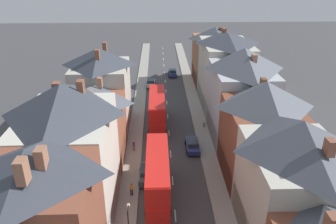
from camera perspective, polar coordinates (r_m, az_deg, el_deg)
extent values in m
cube|color=gray|center=(57.66, -5.17, 0.09)|extent=(2.20, 104.00, 0.14)
cube|color=gray|center=(57.95, 4.95, 0.23)|extent=(2.20, 104.00, 0.14)
cube|color=silver|center=(35.70, 1.28, -17.61)|extent=(0.14, 1.80, 0.01)
cube|color=silver|center=(40.32, 0.82, -11.85)|extent=(0.14, 1.80, 0.01)
cube|color=silver|center=(45.27, 0.46, -7.32)|extent=(0.14, 1.80, 0.01)
cube|color=silver|center=(50.45, 0.19, -3.69)|extent=(0.14, 1.80, 0.01)
cube|color=silver|center=(55.80, -0.03, -0.75)|extent=(0.14, 1.80, 0.01)
cube|color=silver|center=(61.26, -0.22, 1.67)|extent=(0.14, 1.80, 0.01)
cube|color=silver|center=(66.82, -0.37, 3.69)|extent=(0.14, 1.80, 0.01)
cube|color=silver|center=(72.44, -0.50, 5.40)|extent=(0.14, 1.80, 0.01)
cube|color=silver|center=(78.13, -0.61, 6.86)|extent=(0.14, 1.80, 0.01)
cube|color=silver|center=(83.86, -0.71, 8.12)|extent=(0.14, 1.80, 0.01)
cube|color=silver|center=(89.62, -0.80, 9.22)|extent=(0.14, 1.80, 0.01)
cube|color=silver|center=(95.41, -0.87, 10.19)|extent=(0.14, 1.80, 0.01)
cube|color=silver|center=(101.23, -0.94, 11.05)|extent=(0.14, 1.80, 0.01)
pyramid|color=#383D47|center=(23.25, -23.45, -8.12)|extent=(8.00, 7.49, 1.99)
cube|color=#99664C|center=(21.93, -21.19, -7.56)|extent=(0.60, 0.90, 1.44)
cube|color=#99664C|center=(20.99, -24.10, -9.42)|extent=(0.60, 0.90, 1.58)
cube|color=beige|center=(33.95, -16.40, -9.16)|extent=(8.00, 10.79, 11.37)
cube|color=maroon|center=(35.60, -9.23, -14.73)|extent=(0.12, 9.93, 3.20)
pyramid|color=#383D47|center=(30.66, -17.99, 2.08)|extent=(8.00, 10.79, 2.99)
cube|color=brown|center=(32.00, -18.84, 3.97)|extent=(0.60, 0.90, 1.11)
cube|color=brown|center=(30.89, -14.96, 4.07)|extent=(0.60, 0.90, 1.44)
cube|color=#935138|center=(43.50, -13.05, -3.43)|extent=(8.00, 9.99, 7.95)
cube|color=navy|center=(44.06, -7.70, -6.12)|extent=(0.12, 9.19, 3.20)
pyramid|color=#565B66|center=(41.40, -13.72, 2.75)|extent=(8.00, 9.99, 2.16)
cube|color=#99664C|center=(39.65, -13.52, 2.78)|extent=(0.60, 0.90, 1.29)
cube|color=#99664C|center=(43.54, -11.78, 5.02)|extent=(0.60, 0.90, 1.39)
cube|color=#BCB7A8|center=(51.59, -11.33, 2.68)|extent=(8.00, 9.16, 10.14)
cube|color=black|center=(52.47, -6.77, -0.75)|extent=(0.12, 8.43, 3.20)
pyramid|color=#383D47|center=(49.61, -11.94, 9.45)|extent=(8.00, 9.16, 2.50)
cube|color=brown|center=(47.39, -12.19, 9.68)|extent=(0.60, 0.90, 1.53)
cube|color=brown|center=(51.63, -10.95, 11.00)|extent=(0.60, 0.90, 1.52)
cube|color=brown|center=(23.76, 26.55, -17.07)|extent=(0.60, 0.90, 1.37)
cube|color=#BCB7A8|center=(32.46, 20.51, -13.55)|extent=(8.00, 9.98, 9.55)
cube|color=#1E5133|center=(33.29, 13.03, -18.46)|extent=(0.12, 9.19, 3.20)
pyramid|color=#474C56|center=(29.21, 22.30, -3.92)|extent=(8.00, 9.98, 2.81)
cube|color=brown|center=(27.02, 26.33, -5.54)|extent=(0.60, 0.90, 1.28)
cube|color=brown|center=(40.04, 15.62, -5.23)|extent=(8.00, 9.41, 9.31)
cube|color=black|center=(40.66, 9.75, -9.17)|extent=(0.12, 8.65, 3.20)
pyramid|color=#565B66|center=(37.45, 16.68, 2.93)|extent=(8.00, 9.41, 2.96)
cube|color=brown|center=(39.76, 16.27, 5.00)|extent=(0.60, 0.90, 0.97)
cube|color=#ADB2B7|center=(48.57, 12.36, 1.46)|extent=(8.00, 11.11, 10.61)
cube|color=#1E5133|center=(49.34, 7.53, -2.53)|extent=(0.12, 10.22, 3.20)
pyramid|color=#565B66|center=(46.39, 13.12, 9.11)|extent=(8.00, 11.11, 2.85)
cube|color=#99664C|center=(44.53, 14.78, 9.01)|extent=(0.60, 0.90, 1.07)
cube|color=#BCB7A8|center=(58.90, 9.85, 6.31)|extent=(8.00, 11.91, 11.51)
cube|color=navy|center=(59.68, 5.85, 2.54)|extent=(0.12, 10.96, 3.20)
pyramid|color=#383D47|center=(57.19, 10.34, 12.62)|extent=(8.00, 11.91, 1.74)
cube|color=brown|center=(59.40, 9.72, 13.63)|extent=(0.60, 0.90, 1.07)
cube|color=#A36042|center=(70.35, 7.95, 8.70)|extent=(8.00, 11.90, 9.68)
cube|color=maroon|center=(70.76, 4.63, 6.20)|extent=(0.12, 10.95, 3.20)
pyramid|color=#474C56|center=(68.95, 8.25, 13.50)|extent=(8.00, 11.90, 2.35)
cube|color=brown|center=(68.41, 9.20, 13.86)|extent=(0.60, 0.90, 1.20)
cube|color=brown|center=(66.37, 9.81, 13.63)|extent=(0.60, 0.90, 1.52)
cube|color=red|center=(51.78, -1.90, -0.88)|extent=(2.44, 10.80, 2.50)
cube|color=red|center=(50.79, -1.93, 1.56)|extent=(2.44, 10.58, 2.30)
cube|color=red|center=(50.32, -1.95, 2.82)|extent=(2.39, 10.37, 0.10)
cube|color=#28333D|center=(56.57, -1.91, 1.65)|extent=(2.20, 0.10, 1.20)
cube|color=#28333D|center=(55.71, -1.95, 3.83)|extent=(2.20, 0.10, 1.10)
cube|color=#28333D|center=(51.69, -3.22, -0.64)|extent=(0.06, 9.18, 0.90)
cube|color=#28333D|center=(50.76, -3.28, 1.65)|extent=(0.06, 9.18, 0.90)
cube|color=yellow|center=(55.42, -1.96, 4.60)|extent=(1.34, 0.08, 0.32)
cylinder|color=black|center=(55.31, -3.15, -0.47)|extent=(0.30, 1.00, 1.00)
cylinder|color=black|center=(55.31, -0.63, -0.43)|extent=(0.30, 1.00, 1.00)
cylinder|color=black|center=(49.67, -3.28, -3.58)|extent=(0.30, 1.00, 1.00)
cylinder|color=black|center=(49.67, -0.46, -3.54)|extent=(0.30, 1.00, 1.00)
cube|color=red|center=(36.95, -1.81, -12.58)|extent=(2.44, 10.80, 2.50)
cube|color=red|center=(35.55, -1.86, -9.50)|extent=(2.44, 10.58, 2.30)
cube|color=red|center=(34.89, -1.89, -7.87)|extent=(2.39, 10.37, 0.10)
cube|color=#28333D|center=(41.22, -1.85, -7.84)|extent=(2.20, 0.10, 1.20)
cube|color=#28333D|center=(40.03, -1.89, -5.07)|extent=(2.20, 0.10, 1.10)
cube|color=#28333D|center=(36.83, -3.71, -12.29)|extent=(0.06, 9.18, 0.90)
cube|color=#28333D|center=(35.52, -3.81, -9.39)|extent=(0.06, 9.18, 0.90)
cube|color=yellow|center=(39.64, -1.91, -4.06)|extent=(1.34, 0.08, 0.32)
cylinder|color=black|center=(40.35, -3.57, -11.01)|extent=(0.30, 1.00, 1.00)
cylinder|color=black|center=(40.34, -0.04, -10.96)|extent=(0.30, 1.00, 1.00)
cylinder|color=black|center=(35.42, -3.82, -16.99)|extent=(0.30, 1.00, 1.00)
cylinder|color=black|center=(35.41, 0.30, -16.94)|extent=(0.30, 1.00, 1.00)
cube|color=#4C515B|center=(40.32, -3.69, -10.70)|extent=(1.70, 4.31, 0.78)
cube|color=#28333D|center=(39.75, -3.73, -10.07)|extent=(1.46, 2.16, 0.60)
cylinder|color=black|center=(41.67, -4.82, -10.07)|extent=(0.20, 0.62, 0.62)
cylinder|color=black|center=(41.61, -2.44, -10.05)|extent=(0.20, 0.62, 0.62)
cylinder|color=black|center=(39.51, -4.99, -12.29)|extent=(0.20, 0.62, 0.62)
cylinder|color=black|center=(39.45, -2.47, -12.27)|extent=(0.20, 0.62, 0.62)
cube|color=navy|center=(75.93, 0.79, 6.84)|extent=(1.70, 4.51, 0.71)
cube|color=#28333D|center=(75.52, 0.80, 7.26)|extent=(1.46, 2.25, 0.60)
cylinder|color=black|center=(77.34, 0.11, 6.91)|extent=(0.20, 0.62, 0.62)
cylinder|color=black|center=(77.41, 1.38, 6.92)|extent=(0.20, 0.62, 0.62)
cylinder|color=black|center=(74.68, 0.18, 6.25)|extent=(0.20, 0.62, 0.62)
cylinder|color=black|center=(74.76, 1.49, 6.26)|extent=(0.20, 0.62, 0.62)
cube|color=navy|center=(46.09, 4.29, -5.83)|extent=(1.70, 4.35, 0.67)
cube|color=#28333D|center=(45.58, 4.34, -5.29)|extent=(1.46, 2.17, 0.60)
cylinder|color=black|center=(47.33, 3.08, -5.38)|extent=(0.20, 0.62, 0.62)
cylinder|color=black|center=(47.50, 5.13, -5.33)|extent=(0.20, 0.62, 0.62)
cylinder|color=black|center=(45.03, 3.36, -7.10)|extent=(0.20, 0.62, 0.62)
cylinder|color=black|center=(45.21, 5.53, -7.04)|extent=(0.20, 0.62, 0.62)
cube|color=#B7BABF|center=(69.27, -3.01, 5.00)|extent=(1.70, 4.05, 0.67)
cube|color=#28333D|center=(68.86, -3.03, 5.44)|extent=(1.46, 2.03, 0.60)
cylinder|color=black|center=(70.59, -3.68, 5.08)|extent=(0.20, 0.62, 0.62)
cylinder|color=black|center=(70.55, -2.30, 5.10)|extent=(0.20, 0.62, 0.62)
cylinder|color=black|center=(68.23, -3.74, 4.36)|extent=(0.20, 0.62, 0.62)
cylinder|color=black|center=(68.19, -2.30, 4.39)|extent=(0.20, 0.62, 0.62)
cylinder|color=#23232D|center=(37.93, -6.49, -13.70)|extent=(0.14, 0.14, 0.84)
cylinder|color=#23232D|center=(37.92, -6.21, -13.71)|extent=(0.14, 0.14, 0.84)
cube|color=gold|center=(37.50, -6.40, -12.88)|extent=(0.36, 0.22, 0.54)
sphere|color=brown|center=(37.26, -6.43, -12.40)|extent=(0.22, 0.22, 0.22)
cylinder|color=brown|center=(45.77, -6.08, -6.27)|extent=(0.14, 0.14, 0.84)
cylinder|color=brown|center=(45.76, -5.85, -6.27)|extent=(0.14, 0.14, 0.84)
cube|color=#723384|center=(45.41, -6.00, -5.52)|extent=(0.36, 0.22, 0.54)
sphere|color=beige|center=(45.22, -6.02, -5.10)|extent=(0.22, 0.22, 0.22)
cylinder|color=brown|center=(52.00, 6.20, -2.24)|extent=(0.14, 0.14, 0.84)
cylinder|color=brown|center=(52.03, 6.40, -2.24)|extent=(0.14, 0.14, 0.84)
cube|color=silver|center=(51.71, 6.34, -1.56)|extent=(0.36, 0.22, 0.54)
sphere|color=beige|center=(51.54, 6.36, -1.17)|extent=(0.22, 0.22, 0.22)
cylinder|color=black|center=(28.52, -6.97, -16.34)|extent=(0.08, 0.90, 0.08)
cube|color=beige|center=(28.91, -6.89, -15.87)|extent=(0.20, 0.32, 0.20)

